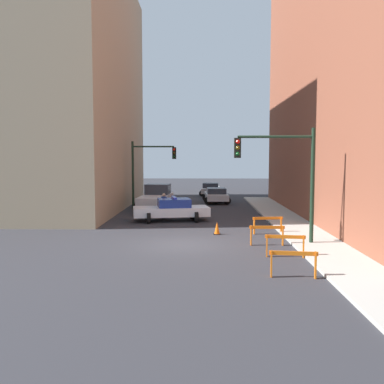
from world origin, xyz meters
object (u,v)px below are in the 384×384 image
(police_car, at_px, (172,209))
(pedestrian_crossing, at_px, (164,205))
(traffic_light_far, at_px, (147,165))
(traffic_light_near, at_px, (287,168))
(traffic_cone, at_px, (217,228))
(parked_car_mid, at_px, (211,189))
(barrier_front, at_px, (293,260))
(white_truck, at_px, (156,197))
(parked_car_near, at_px, (216,195))
(barrier_mid, at_px, (285,242))
(barrier_back, at_px, (267,232))
(barrier_corner, at_px, (268,222))

(police_car, distance_m, pedestrian_crossing, 1.13)
(traffic_light_far, bearing_deg, traffic_light_near, -59.17)
(traffic_cone, bearing_deg, parked_car_mid, 89.53)
(barrier_front, bearing_deg, traffic_light_near, 81.51)
(white_truck, relative_size, parked_car_near, 1.26)
(police_car, height_order, barrier_front, police_car)
(traffic_light_near, height_order, police_car, traffic_light_near)
(white_truck, height_order, parked_car_mid, white_truck)
(white_truck, height_order, barrier_mid, white_truck)
(parked_car_mid, xyz_separation_m, barrier_back, (1.98, -25.24, -0.06))
(police_car, distance_m, barrier_back, 8.81)
(police_car, distance_m, parked_car_near, 11.14)
(pedestrian_crossing, relative_size, barrier_back, 1.04)
(pedestrian_crossing, bearing_deg, parked_car_near, -140.32)
(parked_car_mid, distance_m, traffic_cone, 22.52)
(police_car, xyz_separation_m, parked_car_mid, (2.85, 17.87, -0.05))
(white_truck, distance_m, traffic_cone, 11.48)
(traffic_light_far, bearing_deg, barrier_corner, -54.46)
(traffic_light_far, distance_m, traffic_cone, 12.36)
(traffic_light_far, xyz_separation_m, barrier_back, (7.16, -13.61, -2.78))
(traffic_light_far, bearing_deg, parked_car_mid, 66.00)
(barrier_front, xyz_separation_m, barrier_corner, (0.42, 8.14, 0.00))
(traffic_light_near, height_order, barrier_front, traffic_light_near)
(traffic_light_near, distance_m, barrier_back, 3.05)
(barrier_back, xyz_separation_m, traffic_cone, (-2.17, 2.72, -0.30))
(barrier_back, bearing_deg, traffic_cone, 128.50)
(pedestrian_crossing, bearing_deg, barrier_back, 93.80)
(traffic_cone, bearing_deg, traffic_light_far, 114.64)
(barrier_mid, bearing_deg, parked_car_near, 95.71)
(barrier_front, height_order, barrier_corner, same)
(barrier_mid, bearing_deg, barrier_back, 99.25)
(traffic_light_far, xyz_separation_m, pedestrian_crossing, (1.75, -5.28, -2.54))
(parked_car_mid, relative_size, barrier_back, 2.75)
(barrier_corner, bearing_deg, traffic_cone, -176.13)
(traffic_light_far, height_order, barrier_back, traffic_light_far)
(parked_car_mid, relative_size, barrier_front, 2.75)
(parked_car_near, height_order, traffic_cone, parked_car_near)
(parked_car_mid, height_order, pedestrian_crossing, pedestrian_crossing)
(traffic_light_near, xyz_separation_m, barrier_front, (-0.80, -5.38, -2.91))
(traffic_light_far, xyz_separation_m, traffic_cone, (4.99, -10.88, -3.08))
(parked_car_mid, bearing_deg, traffic_cone, -87.32)
(barrier_back, height_order, barrier_corner, same)
(parked_car_mid, bearing_deg, barrier_back, -82.36)
(parked_car_near, relative_size, parked_car_mid, 1.00)
(barrier_corner, bearing_deg, barrier_mid, -91.27)
(barrier_mid, bearing_deg, white_truck, 113.50)
(barrier_front, distance_m, barrier_back, 5.23)
(parked_car_mid, bearing_deg, barrier_mid, -81.96)
(traffic_light_far, relative_size, pedestrian_crossing, 3.13)
(white_truck, xyz_separation_m, barrier_mid, (6.81, -15.66, -0.29))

